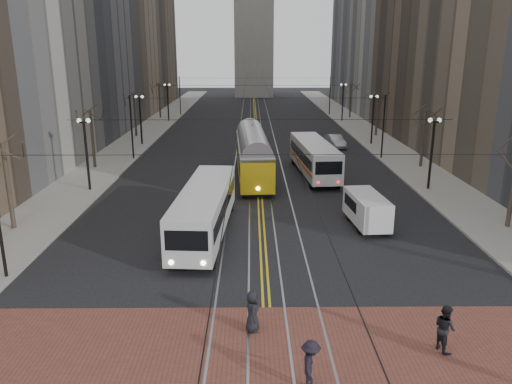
{
  "coord_description": "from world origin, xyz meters",
  "views": [
    {
      "loc": [
        -0.66,
        -20.85,
        11.05
      ],
      "look_at": [
        -0.39,
        7.17,
        3.0
      ],
      "focal_mm": 35.0,
      "sensor_mm": 36.0,
      "label": 1
    }
  ],
  "objects_px": {
    "transit_bus": "(205,212)",
    "pedestrian_c": "(445,328)",
    "rear_bus": "(314,159)",
    "pedestrian_a": "(252,311)",
    "cargo_van": "(367,211)",
    "sedan_silver": "(335,141)",
    "streetcar": "(253,159)",
    "sedan_grey": "(308,146)",
    "pedestrian_d": "(311,365)"
  },
  "relations": [
    {
      "from": "sedan_grey",
      "to": "pedestrian_a",
      "type": "xyz_separation_m",
      "value": [
        -6.17,
        -35.45,
        0.03
      ]
    },
    {
      "from": "transit_bus",
      "to": "rear_bus",
      "type": "xyz_separation_m",
      "value": [
        8.49,
        15.15,
        0.01
      ]
    },
    {
      "from": "pedestrian_d",
      "to": "pedestrian_c",
      "type": "bearing_deg",
      "value": -61.48
    },
    {
      "from": "streetcar",
      "to": "sedan_silver",
      "type": "distance_m",
      "value": 17.06
    },
    {
      "from": "sedan_grey",
      "to": "pedestrian_d",
      "type": "distance_m",
      "value": 39.3
    },
    {
      "from": "transit_bus",
      "to": "rear_bus",
      "type": "relative_size",
      "value": 1.04
    },
    {
      "from": "pedestrian_c",
      "to": "pedestrian_d",
      "type": "height_order",
      "value": "pedestrian_c"
    },
    {
      "from": "rear_bus",
      "to": "sedan_grey",
      "type": "height_order",
      "value": "rear_bus"
    },
    {
      "from": "transit_bus",
      "to": "streetcar",
      "type": "xyz_separation_m",
      "value": [
        3.0,
        14.57,
        0.17
      ]
    },
    {
      "from": "rear_bus",
      "to": "cargo_van",
      "type": "xyz_separation_m",
      "value": [
        1.73,
        -13.69,
        -0.46
      ]
    },
    {
      "from": "pedestrian_a",
      "to": "pedestrian_d",
      "type": "height_order",
      "value": "pedestrian_d"
    },
    {
      "from": "cargo_van",
      "to": "sedan_grey",
      "type": "bearing_deg",
      "value": 87.89
    },
    {
      "from": "cargo_van",
      "to": "streetcar",
      "type": "bearing_deg",
      "value": 113.82
    },
    {
      "from": "streetcar",
      "to": "sedan_silver",
      "type": "relative_size",
      "value": 3.32
    },
    {
      "from": "streetcar",
      "to": "pedestrian_a",
      "type": "bearing_deg",
      "value": -93.0
    },
    {
      "from": "cargo_van",
      "to": "pedestrian_d",
      "type": "height_order",
      "value": "cargo_van"
    },
    {
      "from": "rear_bus",
      "to": "pedestrian_d",
      "type": "xyz_separation_m",
      "value": [
        -3.69,
        -29.64,
        -0.61
      ]
    },
    {
      "from": "rear_bus",
      "to": "pedestrian_a",
      "type": "xyz_separation_m",
      "value": [
        -5.62,
        -26.02,
        -0.63
      ]
    },
    {
      "from": "transit_bus",
      "to": "sedan_grey",
      "type": "xyz_separation_m",
      "value": [
        9.04,
        24.58,
        -0.66
      ]
    },
    {
      "from": "streetcar",
      "to": "sedan_grey",
      "type": "xyz_separation_m",
      "value": [
        6.04,
        10.01,
        -0.83
      ]
    },
    {
      "from": "rear_bus",
      "to": "pedestrian_a",
      "type": "height_order",
      "value": "rear_bus"
    },
    {
      "from": "sedan_silver",
      "to": "transit_bus",
      "type": "bearing_deg",
      "value": -122.14
    },
    {
      "from": "rear_bus",
      "to": "sedan_silver",
      "type": "relative_size",
      "value": 2.71
    },
    {
      "from": "transit_bus",
      "to": "streetcar",
      "type": "height_order",
      "value": "streetcar"
    },
    {
      "from": "streetcar",
      "to": "sedan_silver",
      "type": "xyz_separation_m",
      "value": [
        9.65,
        14.03,
        -0.97
      ]
    },
    {
      "from": "cargo_van",
      "to": "pedestrian_a",
      "type": "bearing_deg",
      "value": -125.86
    },
    {
      "from": "sedan_grey",
      "to": "rear_bus",
      "type": "bearing_deg",
      "value": -101.74
    },
    {
      "from": "streetcar",
      "to": "rear_bus",
      "type": "relative_size",
      "value": 1.23
    },
    {
      "from": "rear_bus",
      "to": "streetcar",
      "type": "bearing_deg",
      "value": -178.54
    },
    {
      "from": "cargo_van",
      "to": "sedan_grey",
      "type": "relative_size",
      "value": 0.96
    },
    {
      "from": "transit_bus",
      "to": "pedestrian_c",
      "type": "xyz_separation_m",
      "value": [
        10.13,
        -12.28,
        -0.57
      ]
    },
    {
      "from": "streetcar",
      "to": "cargo_van",
      "type": "distance_m",
      "value": 14.99
    },
    {
      "from": "cargo_van",
      "to": "pedestrian_a",
      "type": "distance_m",
      "value": 14.36
    },
    {
      "from": "pedestrian_a",
      "to": "pedestrian_d",
      "type": "distance_m",
      "value": 4.1
    },
    {
      "from": "sedan_grey",
      "to": "pedestrian_c",
      "type": "xyz_separation_m",
      "value": [
        1.08,
        -36.85,
        0.09
      ]
    },
    {
      "from": "cargo_van",
      "to": "pedestrian_a",
      "type": "relative_size",
      "value": 2.75
    },
    {
      "from": "rear_bus",
      "to": "sedan_silver",
      "type": "height_order",
      "value": "rear_bus"
    },
    {
      "from": "streetcar",
      "to": "pedestrian_a",
      "type": "relative_size",
      "value": 8.19
    },
    {
      "from": "cargo_van",
      "to": "pedestrian_a",
      "type": "xyz_separation_m",
      "value": [
        -7.36,
        -12.33,
        -0.18
      ]
    },
    {
      "from": "pedestrian_c",
      "to": "streetcar",
      "type": "bearing_deg",
      "value": -0.94
    },
    {
      "from": "streetcar",
      "to": "pedestrian_d",
      "type": "xyz_separation_m",
      "value": [
        1.8,
        -29.06,
        -0.77
      ]
    },
    {
      "from": "cargo_van",
      "to": "sedan_silver",
      "type": "relative_size",
      "value": 1.11
    },
    {
      "from": "streetcar",
      "to": "cargo_van",
      "type": "relative_size",
      "value": 2.98
    },
    {
      "from": "transit_bus",
      "to": "pedestrian_a",
      "type": "distance_m",
      "value": 11.26
    },
    {
      "from": "sedan_grey",
      "to": "sedan_silver",
      "type": "height_order",
      "value": "sedan_grey"
    },
    {
      "from": "rear_bus",
      "to": "cargo_van",
      "type": "height_order",
      "value": "rear_bus"
    },
    {
      "from": "sedan_grey",
      "to": "streetcar",
      "type": "bearing_deg",
      "value": -129.53
    },
    {
      "from": "sedan_grey",
      "to": "transit_bus",
      "type": "bearing_deg",
      "value": -118.6
    },
    {
      "from": "transit_bus",
      "to": "cargo_van",
      "type": "bearing_deg",
      "value": 11.53
    },
    {
      "from": "cargo_van",
      "to": "pedestrian_c",
      "type": "xyz_separation_m",
      "value": [
        -0.1,
        -13.73,
        -0.11
      ]
    }
  ]
}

